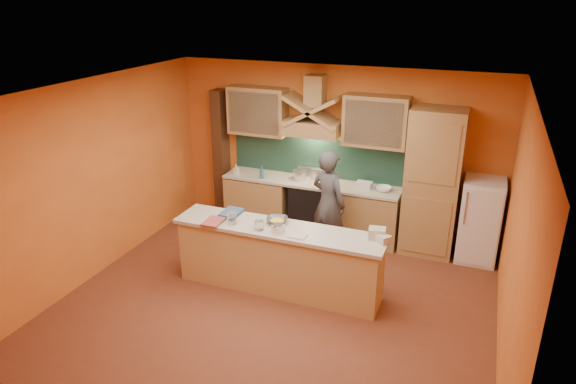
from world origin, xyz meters
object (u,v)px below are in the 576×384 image
at_px(fridge, 480,220).
at_px(kitchen_scale, 278,229).
at_px(stove, 310,207).
at_px(person, 328,203).
at_px(mixing_bowl, 277,220).

relative_size(fridge, kitchen_scale, 9.73).
height_order(stove, person, person).
bearing_deg(stove, person, -50.79).
relative_size(fridge, mixing_bowl, 4.48).
xyz_separation_m(stove, mixing_bowl, (0.13, -1.78, 0.53)).
relative_size(person, mixing_bowl, 5.79).
height_order(person, kitchen_scale, person).
height_order(kitchen_scale, mixing_bowl, kitchen_scale).
xyz_separation_m(person, mixing_bowl, (-0.37, -1.17, 0.14)).
distance_m(stove, fridge, 2.71).
xyz_separation_m(stove, fridge, (2.70, 0.00, 0.20)).
distance_m(person, mixing_bowl, 1.23).
bearing_deg(mixing_bowl, person, 72.47).
bearing_deg(fridge, mixing_bowl, -145.38).
distance_m(stove, person, 0.88).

